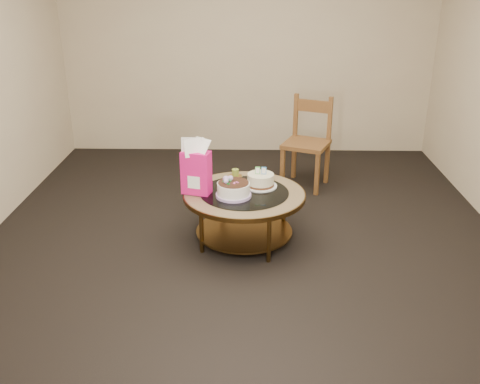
{
  "coord_description": "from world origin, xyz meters",
  "views": [
    {
      "loc": [
        0.06,
        -4.09,
        2.18
      ],
      "look_at": [
        -0.04,
        0.02,
        0.45
      ],
      "focal_mm": 40.0,
      "sensor_mm": 36.0,
      "label": 1
    }
  ],
  "objects_px": {
    "gift_bag": "(196,167)",
    "dining_chair": "(307,142)",
    "coffee_table": "(244,201)",
    "decorated_cake": "(233,190)",
    "cream_cake": "(261,180)"
  },
  "relations": [
    {
      "from": "coffee_table",
      "to": "cream_cake",
      "type": "height_order",
      "value": "cream_cake"
    },
    {
      "from": "cream_cake",
      "to": "gift_bag",
      "type": "xyz_separation_m",
      "value": [
        -0.53,
        -0.15,
        0.17
      ]
    },
    {
      "from": "cream_cake",
      "to": "gift_bag",
      "type": "relative_size",
      "value": 0.61
    },
    {
      "from": "cream_cake",
      "to": "dining_chair",
      "type": "relative_size",
      "value": 0.3
    },
    {
      "from": "cream_cake",
      "to": "gift_bag",
      "type": "height_order",
      "value": "gift_bag"
    },
    {
      "from": "gift_bag",
      "to": "coffee_table",
      "type": "bearing_deg",
      "value": 19.16
    },
    {
      "from": "gift_bag",
      "to": "dining_chair",
      "type": "relative_size",
      "value": 0.49
    },
    {
      "from": "gift_bag",
      "to": "dining_chair",
      "type": "distance_m",
      "value": 1.71
    },
    {
      "from": "coffee_table",
      "to": "gift_bag",
      "type": "height_order",
      "value": "gift_bag"
    },
    {
      "from": "coffee_table",
      "to": "gift_bag",
      "type": "relative_size",
      "value": 2.21
    },
    {
      "from": "coffee_table",
      "to": "dining_chair",
      "type": "relative_size",
      "value": 1.08
    },
    {
      "from": "decorated_cake",
      "to": "cream_cake",
      "type": "distance_m",
      "value": 0.31
    },
    {
      "from": "decorated_cake",
      "to": "dining_chair",
      "type": "height_order",
      "value": "dining_chair"
    },
    {
      "from": "decorated_cake",
      "to": "coffee_table",
      "type": "bearing_deg",
      "value": 46.6
    },
    {
      "from": "coffee_table",
      "to": "decorated_cake",
      "type": "height_order",
      "value": "decorated_cake"
    }
  ]
}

